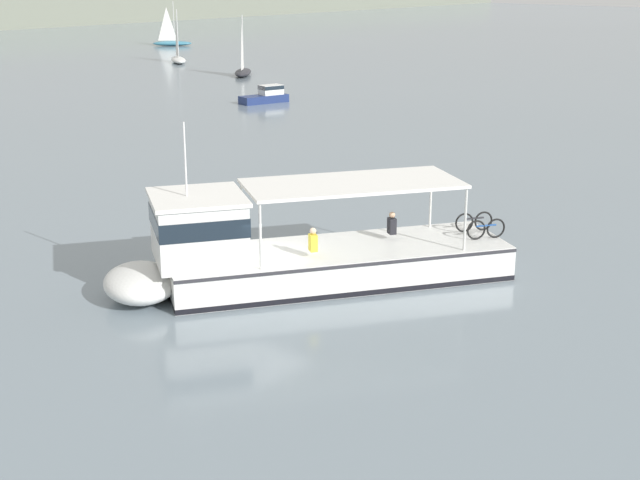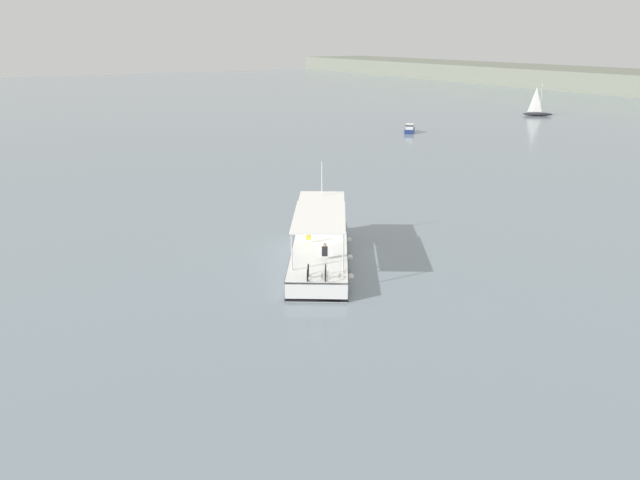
% 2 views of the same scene
% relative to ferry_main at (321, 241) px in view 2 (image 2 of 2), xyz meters
% --- Properties ---
extents(ground_plane, '(400.00, 400.00, 0.00)m').
position_rel_ferry_main_xyz_m(ground_plane, '(-0.97, 0.39, -1.01)').
color(ground_plane, gray).
extents(ferry_main, '(12.39, 9.42, 5.32)m').
position_rel_ferry_main_xyz_m(ferry_main, '(0.00, 0.00, 0.00)').
color(ferry_main, white).
rests_on(ferry_main, ground).
extents(sailboat_horizon_east, '(4.15, 4.58, 5.40)m').
position_rel_ferry_main_xyz_m(sailboat_horizon_east, '(-42.89, 68.00, -0.47)').
color(sailboat_horizon_east, '#232328').
rests_on(sailboat_horizon_east, ground).
extents(motorboat_mid_channel, '(3.58, 3.33, 1.26)m').
position_rel_ferry_main_xyz_m(motorboat_mid_channel, '(-38.54, 37.30, -0.47)').
color(motorboat_mid_channel, navy).
rests_on(motorboat_mid_channel, ground).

